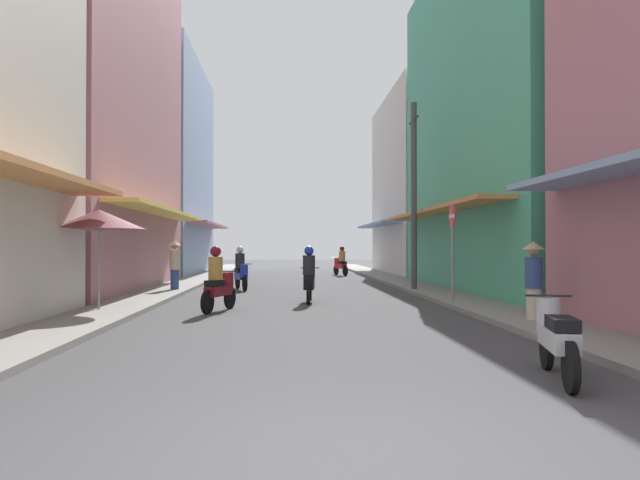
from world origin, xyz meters
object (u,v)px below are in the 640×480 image
motorbike_maroon (219,282)px  motorbike_blue (241,270)px  motorbike_silver (556,337)px  pedestrian_crossing (534,278)px  pedestrian_foreground (175,263)px  utility_pole (414,195)px  vendor_umbrella (99,219)px  motorbike_green (309,261)px  motorbike_red (341,262)px  motorbike_black (309,277)px  street_sign_no_entry (452,241)px

motorbike_maroon → motorbike_blue: same height
motorbike_maroon → motorbike_blue: size_ratio=0.99×
motorbike_silver → pedestrian_crossing: bearing=69.1°
motorbike_blue → pedestrian_foreground: 2.46m
pedestrian_foreground → utility_pole: bearing=-2.4°
motorbike_blue → utility_pole: (6.00, -1.52, 2.62)m
motorbike_blue → pedestrian_crossing: bearing=-56.1°
vendor_umbrella → motorbike_green: bearing=75.2°
motorbike_red → pedestrian_foreground: size_ratio=0.99×
utility_pole → motorbike_blue: bearing=165.8°
utility_pole → pedestrian_crossing: bearing=-86.1°
pedestrian_foreground → vendor_umbrella: bearing=-95.2°
motorbike_red → utility_pole: 12.02m
motorbike_green → motorbike_red: same height
motorbike_blue → motorbike_green: size_ratio=0.99×
motorbike_maroon → motorbike_green: same height
motorbike_red → pedestrian_crossing: bearing=-84.4°
motorbike_red → pedestrian_crossing: 19.99m
motorbike_maroon → vendor_umbrella: size_ratio=0.72×
motorbike_green → motorbike_black: size_ratio=0.98×
motorbike_green → street_sign_no_entry: 20.96m
pedestrian_crossing → street_sign_no_entry: 3.52m
motorbike_maroon → motorbike_red: size_ratio=1.00×
motorbike_maroon → pedestrian_foreground: bearing=110.4°
motorbike_black → pedestrian_crossing: bearing=-49.1°
motorbike_silver → motorbike_blue: bearing=108.5°
motorbike_maroon → utility_pole: 8.50m
motorbike_silver → pedestrian_crossing: 4.93m
motorbike_silver → pedestrian_crossing: pedestrian_crossing is taller
motorbike_red → utility_pole: utility_pole is taller
motorbike_maroon → motorbike_green: (3.05, 21.30, 0.00)m
motorbike_blue → vendor_umbrella: (-2.70, -7.37, 1.49)m
utility_pole → pedestrian_foreground: bearing=177.6°
motorbike_blue → motorbike_green: same height
motorbike_maroon → motorbike_blue: (-0.00, 6.94, 0.00)m
motorbike_blue → street_sign_no_entry: bearing=-47.3°
utility_pole → motorbike_maroon: bearing=-137.9°
vendor_umbrella → motorbike_maroon: bearing=9.0°
motorbike_silver → motorbike_red: bearing=90.5°
motorbike_green → pedestrian_foreground: size_ratio=1.01×
motorbike_red → pedestrian_crossing: pedestrian_crossing is taller
motorbike_black → utility_pole: utility_pole is taller
motorbike_red → utility_pole: size_ratio=0.27×
pedestrian_foreground → pedestrian_crossing: pedestrian_foreground is taller
motorbike_red → motorbike_silver: size_ratio=0.98×
pedestrian_foreground → motorbike_maroon: bearing=-69.6°
street_sign_no_entry → motorbike_red: bearing=94.5°
pedestrian_crossing → motorbike_maroon: bearing=156.7°
street_sign_no_entry → motorbike_black: bearing=156.6°
motorbike_red → pedestrian_crossing: (1.95, -19.89, 0.24)m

